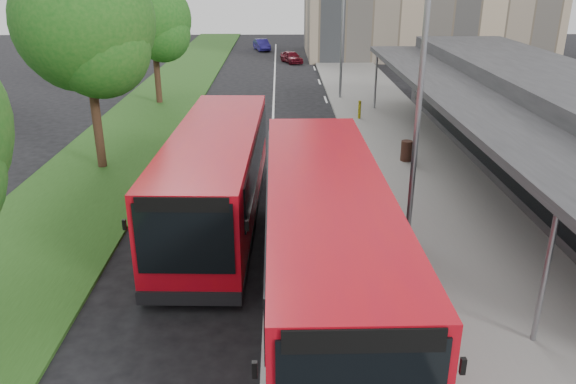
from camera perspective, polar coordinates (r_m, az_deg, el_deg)
name	(u,v)px	position (r m, az deg, el deg)	size (l,w,h in m)	color
ground	(267,278)	(15.25, -2.15, -8.68)	(120.00, 120.00, 0.00)	black
pavement	(373,105)	(34.49, 8.65, 8.69)	(5.00, 80.00, 0.15)	gray
grass_verge	(156,107)	(34.81, -13.22, 8.44)	(5.00, 80.00, 0.10)	#244B18
lane_centre_line	(273,129)	(29.19, -1.58, 6.41)	(0.12, 70.00, 0.01)	silver
kerb_dashes	(330,111)	(33.19, 4.26, 8.24)	(0.12, 56.00, 0.01)	silver
station_building	(548,125)	(24.28, 24.90, 6.19)	(7.70, 26.00, 4.00)	#2A2A2C
tree_mid	(85,31)	(23.50, -19.89, 15.14)	(5.32, 5.32, 8.55)	#372116
tree_far	(153,25)	(35.12, -13.55, 16.20)	(4.52, 4.52, 7.24)	#372116
lamp_post_near	(417,87)	(15.90, 13.00, 10.31)	(1.44, 0.28, 8.00)	gray
lamp_post_far	(341,22)	(35.48, 5.42, 16.79)	(1.44, 0.28, 8.00)	gray
bus_main	(325,242)	(13.47, 3.81, -5.06)	(3.10, 11.45, 3.23)	#B50913
bus_second	(217,176)	(18.05, -7.25, 1.60)	(3.09, 10.82, 3.04)	#B50913
litter_bin	(406,151)	(24.23, 11.94, 4.12)	(0.48, 0.48, 0.86)	#341D15
bollard	(359,110)	(30.90, 7.28, 8.31)	(0.16, 0.16, 0.97)	#FFEB0D
car_near	(292,57)	(50.64, 0.36, 13.56)	(1.22, 3.04, 1.04)	#590C18
car_far	(262,45)	(58.79, -2.67, 14.71)	(1.17, 3.35, 1.10)	navy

